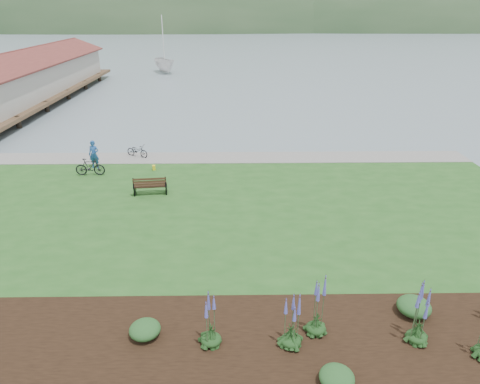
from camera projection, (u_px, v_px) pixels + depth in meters
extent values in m
plane|color=slate|center=(201.00, 210.00, 21.89)|extent=(600.00, 600.00, 0.00)
cube|color=#23551E|center=(198.00, 225.00, 19.98)|extent=(34.00, 20.00, 0.40)
cube|color=gray|center=(208.00, 158.00, 28.03)|extent=(34.00, 2.20, 0.03)
cube|color=black|center=(278.00, 341.00, 12.80)|extent=(24.00, 4.40, 0.04)
cube|color=#4C3826|center=(28.00, 95.00, 45.04)|extent=(8.00, 36.00, 0.30)
cube|color=#B2ADA3|center=(33.00, 76.00, 46.20)|extent=(6.40, 28.00, 3.00)
cube|color=black|center=(150.00, 185.00, 22.58)|extent=(1.74, 0.76, 0.05)
cube|color=black|center=(149.00, 182.00, 22.16)|extent=(1.70, 0.33, 0.53)
cube|color=black|center=(135.00, 190.00, 22.59)|extent=(0.12, 0.59, 0.47)
cube|color=black|center=(166.00, 189.00, 22.77)|extent=(0.12, 0.59, 0.47)
imported|color=#21519A|center=(94.00, 152.00, 25.98)|extent=(0.79, 0.59, 2.02)
imported|color=black|center=(137.00, 151.00, 28.08)|extent=(1.22, 1.70, 0.84)
imported|color=black|center=(90.00, 167.00, 25.01)|extent=(0.51, 1.72, 1.04)
imported|color=silver|center=(165.00, 73.00, 65.13)|extent=(13.34, 13.42, 26.03)
cube|color=yellow|center=(154.00, 168.00, 25.99)|extent=(0.22, 0.29, 0.28)
ellipsoid|color=#143714|center=(291.00, 340.00, 12.58)|extent=(0.62, 0.62, 0.31)
cone|color=#4548A1|center=(292.00, 314.00, 12.18)|extent=(0.36, 0.36, 1.65)
ellipsoid|color=#143714|center=(316.00, 328.00, 13.06)|extent=(0.62, 0.62, 0.31)
cone|color=#4548A1|center=(319.00, 296.00, 12.58)|extent=(0.32, 0.32, 2.06)
ellipsoid|color=#143714|center=(416.00, 337.00, 12.73)|extent=(0.62, 0.62, 0.31)
cone|color=#4548A1|center=(423.00, 308.00, 12.30)|extent=(0.40, 0.40, 1.80)
ellipsoid|color=#143714|center=(211.00, 340.00, 12.62)|extent=(0.62, 0.62, 0.31)
cone|color=#4548A1|center=(210.00, 310.00, 12.17)|extent=(0.32, 0.32, 1.88)
ellipsoid|color=#1E4C21|center=(145.00, 329.00, 12.88)|extent=(0.95, 0.95, 0.48)
ellipsoid|color=#1E4C21|center=(337.00, 378.00, 11.23)|extent=(0.94, 0.94, 0.47)
ellipsoid|color=#1E4C21|center=(414.00, 306.00, 13.81)|extent=(1.09, 1.09, 0.54)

